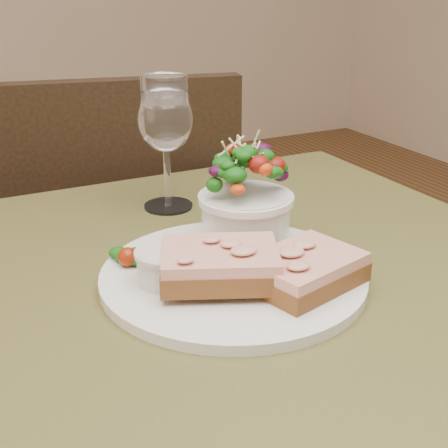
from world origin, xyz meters
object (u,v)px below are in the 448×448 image
cafe_table (230,363)px  ramekin (166,265)px  chair_far (127,337)px  dinner_plate (233,276)px  salad_bowl (246,196)px  sandwich_back (220,264)px  sandwich_front (304,270)px  wine_glass (165,123)px

cafe_table → ramekin: ramekin is taller
chair_far → dinner_plate: size_ratio=3.07×
ramekin → salad_bowl: salad_bowl is taller
sandwich_back → ramekin: 0.06m
cafe_table → dinner_plate: (0.01, 0.01, 0.11)m
sandwich_back → salad_bowl: 0.12m
salad_bowl → sandwich_back: bearing=-131.9°
ramekin → sandwich_front: bearing=-28.6°
cafe_table → sandwich_front: size_ratio=5.92×
chair_far → ramekin: size_ratio=14.76×
wine_glass → chair_far: bearing=84.0°
dinner_plate → sandwich_back: 0.05m
wine_glass → sandwich_front: bearing=-84.2°
dinner_plate → wine_glass: 0.27m
cafe_table → sandwich_back: bearing=-143.3°
chair_far → dinner_plate: 0.79m
dinner_plate → ramekin: ramekin is taller
chair_far → cafe_table: bearing=95.7°
dinner_plate → sandwich_back: (-0.03, -0.02, 0.03)m
chair_far → dinner_plate: (-0.06, -0.64, 0.46)m
wine_glass → cafe_table: bearing=-96.8°
dinner_plate → sandwich_front: (0.05, -0.06, 0.02)m
sandwich_front → sandwich_back: bearing=140.7°
dinner_plate → sandwich_front: sandwich_front is taller
dinner_plate → wine_glass: size_ratio=1.67×
dinner_plate → chair_far: bearing=84.3°
dinner_plate → salad_bowl: 0.10m
ramekin → wine_glass: wine_glass is taller
sandwich_front → wine_glass: (-0.03, 0.30, 0.10)m
dinner_plate → wine_glass: (0.02, 0.25, 0.12)m
chair_far → ramekin: (-0.14, -0.63, 0.49)m
dinner_plate → sandwich_back: size_ratio=1.98×
chair_far → sandwich_back: (-0.09, -0.66, 0.49)m
wine_glass → sandwich_back: bearing=-100.5°
dinner_plate → wine_glass: bearing=84.7°
sandwich_front → ramekin: 0.15m
wine_glass → salad_bowl: bearing=-81.4°
cafe_table → chair_far: chair_far is taller
ramekin → sandwich_back: bearing=-34.9°
sandwich_front → salad_bowl: salad_bowl is taller
wine_glass → ramekin: bearing=-112.5°
sandwich_front → cafe_table: bearing=125.1°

